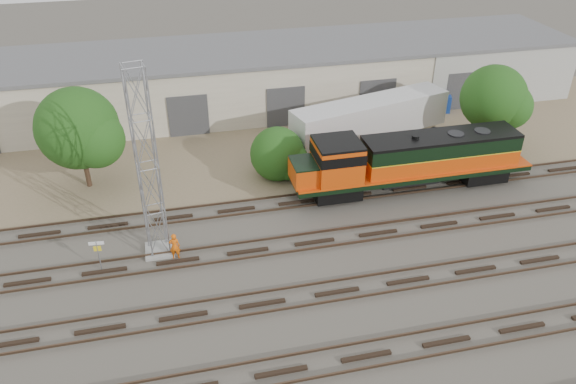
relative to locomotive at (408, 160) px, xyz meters
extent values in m
plane|color=#47423A|center=(-7.65, -6.00, -2.28)|extent=(140.00, 140.00, 0.00)
cube|color=#726047|center=(-7.65, 9.00, -2.27)|extent=(80.00, 16.00, 0.02)
cube|color=black|center=(-7.65, -13.50, -2.21)|extent=(80.00, 2.40, 0.14)
cube|color=#4C3828|center=(-7.65, -14.25, -2.07)|extent=(80.00, 0.08, 0.14)
cube|color=#4C3828|center=(-7.65, -12.75, -2.07)|extent=(80.00, 0.08, 0.14)
cube|color=black|center=(-7.65, -9.00, -2.21)|extent=(80.00, 2.40, 0.14)
cube|color=#4C3828|center=(-7.65, -9.75, -2.07)|extent=(80.00, 0.08, 0.14)
cube|color=#4C3828|center=(-7.65, -8.25, -2.07)|extent=(80.00, 0.08, 0.14)
cube|color=black|center=(-7.65, -4.50, -2.21)|extent=(80.00, 2.40, 0.14)
cube|color=#4C3828|center=(-7.65, -5.25, -2.07)|extent=(80.00, 0.08, 0.14)
cube|color=#4C3828|center=(-7.65, -3.75, -2.07)|extent=(80.00, 0.08, 0.14)
cube|color=black|center=(-7.65, 0.00, -2.21)|extent=(80.00, 2.40, 0.14)
cube|color=#4C3828|center=(-7.65, -0.75, -2.07)|extent=(80.00, 0.08, 0.14)
cube|color=#4C3828|center=(-7.65, 0.75, -2.07)|extent=(80.00, 0.08, 0.14)
cube|color=beige|center=(-7.65, 17.00, 0.22)|extent=(58.00, 10.00, 5.00)
cube|color=#59595B|center=(-7.65, 17.00, 2.87)|extent=(58.40, 10.40, 0.30)
cube|color=#999993|center=(14.35, 11.95, 0.22)|extent=(14.00, 0.10, 5.00)
cube|color=#333335|center=(-21.65, 11.94, -0.58)|extent=(3.20, 0.12, 3.40)
cube|color=#333335|center=(-13.65, 11.94, -0.58)|extent=(3.20, 0.12, 3.40)
cube|color=#333335|center=(-5.65, 11.94, -0.58)|extent=(3.20, 0.12, 3.40)
cube|color=#333335|center=(2.35, 11.94, -0.58)|extent=(3.20, 0.12, 3.40)
cube|color=#333335|center=(10.35, 11.94, -0.58)|extent=(3.20, 0.12, 3.40)
cube|color=black|center=(-4.99, 0.00, -1.52)|extent=(3.07, 2.30, 0.96)
cube|color=black|center=(5.57, 0.00, -1.52)|extent=(3.07, 2.30, 0.96)
cube|color=black|center=(0.29, 0.00, -0.87)|extent=(16.31, 2.88, 0.34)
cylinder|color=black|center=(0.29, 0.00, -1.47)|extent=(4.03, 1.06, 1.06)
cube|color=#C53D09|center=(2.21, 0.00, -0.13)|extent=(10.55, 2.49, 1.15)
cube|color=black|center=(2.21, 0.00, 0.93)|extent=(10.55, 2.49, 0.96)
cube|color=black|center=(2.21, 0.00, 1.51)|extent=(10.55, 2.49, 0.19)
cube|color=#C53D09|center=(-4.99, 0.00, 0.55)|extent=(2.88, 2.88, 2.49)
cube|color=black|center=(-4.99, 0.00, 1.87)|extent=(2.88, 2.88, 0.15)
cube|color=#C53D09|center=(-7.20, 0.00, -0.03)|extent=(1.54, 2.30, 1.34)
cube|color=gray|center=(-16.61, -3.26, -2.18)|extent=(1.64, 1.64, 0.20)
cylinder|color=gray|center=(-17.11, -2.76, 3.41)|extent=(0.08, 0.08, 10.97)
cylinder|color=gray|center=(-16.11, -2.76, 3.41)|extent=(0.08, 0.08, 10.97)
cylinder|color=gray|center=(-17.11, -3.76, 3.41)|extent=(0.08, 0.08, 10.97)
cylinder|color=gray|center=(-16.11, -3.76, 3.41)|extent=(0.08, 0.08, 10.97)
cylinder|color=gray|center=(-19.81, -4.26, -1.29)|extent=(0.06, 0.06, 1.98)
cube|color=white|center=(-19.81, -4.26, -0.43)|extent=(0.81, 0.11, 0.20)
cube|color=yellow|center=(-19.81, -4.26, -0.79)|extent=(0.41, 0.07, 0.31)
imported|color=#E55C0C|center=(-15.73, -4.08, -1.45)|extent=(0.66, 0.48, 1.66)
cube|color=silver|center=(-0.29, 6.60, 0.32)|extent=(12.97, 5.69, 2.65)
cube|color=black|center=(4.55, 7.86, -1.79)|extent=(2.90, 2.97, 0.98)
cube|color=black|center=(-4.78, 4.41, -1.64)|extent=(0.15, 0.15, 1.27)
cube|color=black|center=(-5.27, 6.30, -1.64)|extent=(0.15, 0.15, 1.27)
cube|color=navy|center=(8.45, 12.07, -1.53)|extent=(2.00, 1.94, 1.50)
cube|color=maroon|center=(12.81, 11.75, -1.58)|extent=(1.58, 1.48, 1.40)
cylinder|color=#382619|center=(-21.09, 5.40, -1.03)|extent=(0.34, 0.34, 2.48)
sphere|color=#1F4D16|center=(-21.09, 5.40, 2.10)|extent=(5.42, 5.42, 5.42)
sphere|color=#1F4D16|center=(-20.01, 4.59, 1.56)|extent=(3.79, 3.79, 3.79)
cylinder|color=#382619|center=(-8.08, 3.95, -2.10)|extent=(0.26, 0.26, 0.35)
sphere|color=#1F4D16|center=(-8.08, 3.95, -0.58)|extent=(3.84, 3.84, 3.84)
sphere|color=#1F4D16|center=(-7.31, 3.38, -0.97)|extent=(2.69, 2.69, 2.69)
cylinder|color=#382619|center=(8.54, 4.59, -1.06)|extent=(0.28, 0.28, 2.44)
sphere|color=#1F4D16|center=(8.54, 4.59, 1.86)|extent=(4.87, 4.87, 4.87)
sphere|color=#1F4D16|center=(9.52, 3.86, 1.38)|extent=(3.41, 3.41, 3.41)
camera|label=1|loc=(-15.20, -30.22, 17.68)|focal=35.00mm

